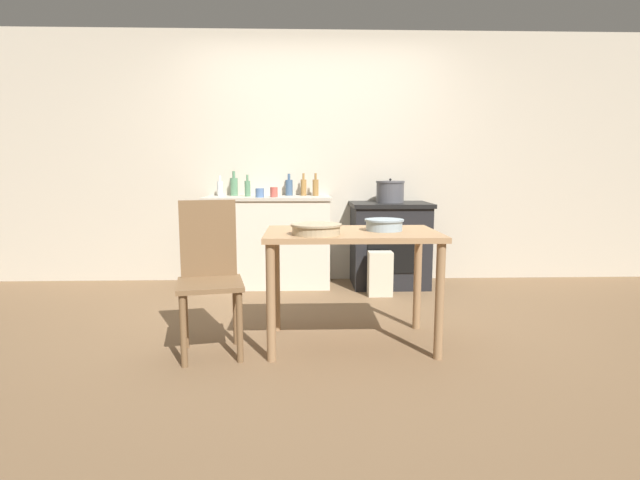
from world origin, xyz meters
TOP-DOWN VIEW (x-y plane):
  - ground_plane at (0.00, 0.00)m, footprint 14.00×14.00m
  - wall_back at (0.00, 1.58)m, footprint 8.00×0.07m
  - counter_cabinet at (-0.49, 1.29)m, footprint 1.24×0.54m
  - stove at (0.73, 1.26)m, footprint 0.78×0.62m
  - work_table at (0.18, -0.43)m, footprint 1.13×0.69m
  - chair at (-0.74, -0.54)m, footprint 0.47×0.47m
  - flour_sack at (0.57, 0.84)m, footprint 0.22×0.16m
  - stock_pot at (0.73, 1.27)m, footprint 0.28×0.28m
  - mixing_bowl_large at (-0.06, -0.59)m, footprint 0.32×0.32m
  - mixing_bowl_small at (0.40, -0.41)m, footprint 0.26×0.26m
  - bottle_far_left at (-0.01, 1.40)m, footprint 0.06×0.06m
  - bottle_left at (-0.28, 1.47)m, footprint 0.07×0.07m
  - bottle_mid_left at (-0.69, 1.32)m, footprint 0.06×0.06m
  - bottle_center_left at (-0.84, 1.45)m, footprint 0.08×0.08m
  - bottle_center at (-0.97, 1.39)m, footprint 0.06×0.06m
  - bottle_center_right at (-0.13, 1.45)m, footprint 0.06×0.06m
  - cup_mid_right at (-0.42, 1.17)m, footprint 0.07×0.07m
  - cup_right at (-0.56, 1.15)m, footprint 0.08×0.08m

SIDE VIEW (x-z plane):
  - ground_plane at x=0.00m, z-range 0.00..0.00m
  - flour_sack at x=0.57m, z-range 0.00..0.41m
  - stove at x=0.73m, z-range 0.00..0.84m
  - counter_cabinet at x=-0.49m, z-range 0.00..0.90m
  - chair at x=-0.74m, z-range 0.03..1.00m
  - work_table at x=0.18m, z-range 0.27..1.03m
  - mixing_bowl_large at x=-0.06m, z-range 0.77..0.84m
  - mixing_bowl_small at x=0.40m, z-range 0.77..0.85m
  - cup_right at x=-0.56m, z-range 0.90..0.99m
  - stock_pot at x=0.73m, z-range 0.83..1.07m
  - cup_mid_right at x=-0.42m, z-range 0.90..0.99m
  - bottle_center at x=-0.97m, z-range 0.87..1.08m
  - bottle_mid_left at x=-0.69m, z-range 0.87..1.09m
  - bottle_left at x=-0.28m, z-range 0.87..1.10m
  - bottle_center_right at x=-0.13m, z-range 0.87..1.10m
  - bottle_far_left at x=-0.01m, z-range 0.87..1.10m
  - bottle_center_left at x=-0.84m, z-range 0.87..1.12m
  - wall_back at x=0.00m, z-range 0.00..2.55m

